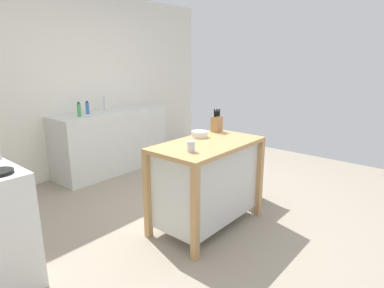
{
  "coord_description": "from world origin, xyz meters",
  "views": [
    {
      "loc": [
        -2.55,
        -1.96,
        1.67
      ],
      "look_at": [
        -0.14,
        0.08,
        0.83
      ],
      "focal_mm": 30.12,
      "sensor_mm": 36.0,
      "label": 1
    }
  ],
  "objects": [
    {
      "name": "bottle_hand_soap",
      "position": [
        -0.25,
        1.97,
        1.0
      ],
      "size": [
        0.05,
        0.05,
        0.2
      ],
      "color": "green",
      "rests_on": "sink_counter"
    },
    {
      "name": "ground_plane",
      "position": [
        0.0,
        0.0,
        0.0
      ],
      "size": [
        6.02,
        6.02,
        0.0
      ],
      "primitive_type": "plane",
      "color": "gray",
      "rests_on": "ground"
    },
    {
      "name": "kitchen_island",
      "position": [
        -0.14,
        -0.12,
        0.49
      ],
      "size": [
        1.14,
        0.64,
        0.88
      ],
      "color": "tan",
      "rests_on": "ground"
    },
    {
      "name": "sink_counter",
      "position": [
        0.29,
        2.04,
        0.46
      ],
      "size": [
        1.74,
        0.6,
        0.91
      ],
      "color": "silver",
      "rests_on": "ground"
    },
    {
      "name": "drinking_cup",
      "position": [
        -0.49,
        -0.2,
        0.93
      ],
      "size": [
        0.07,
        0.07,
        0.09
      ],
      "color": "silver",
      "rests_on": "kitchen_island"
    },
    {
      "name": "wall_back",
      "position": [
        0.0,
        2.39,
        1.3
      ],
      "size": [
        5.02,
        0.1,
        2.6
      ],
      "primitive_type": "cube",
      "color": "silver",
      "rests_on": "ground"
    },
    {
      "name": "sink_faucet",
      "position": [
        0.29,
        2.18,
        1.02
      ],
      "size": [
        0.02,
        0.02,
        0.22
      ],
      "color": "#B7BCC1",
      "rests_on": "sink_counter"
    },
    {
      "name": "trash_bin",
      "position": [
        0.67,
        -0.07,
        0.32
      ],
      "size": [
        0.36,
        0.28,
        0.63
      ],
      "color": "gray",
      "rests_on": "ground"
    },
    {
      "name": "bottle_spray_cleaner",
      "position": [
        -0.06,
        2.08,
        1.0
      ],
      "size": [
        0.05,
        0.05,
        0.18
      ],
      "color": "blue",
      "rests_on": "sink_counter"
    },
    {
      "name": "knife_block",
      "position": [
        0.31,
        0.1,
        0.98
      ],
      "size": [
        0.11,
        0.09,
        0.25
      ],
      "color": "#AD7F4C",
      "rests_on": "kitchen_island"
    },
    {
      "name": "bowl_stoneware_deep",
      "position": [
        -0.02,
        0.08,
        0.92
      ],
      "size": [
        0.17,
        0.17,
        0.06
      ],
      "color": "silver",
      "rests_on": "kitchen_island"
    }
  ]
}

